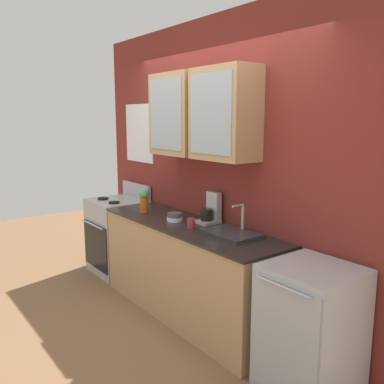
{
  "coord_description": "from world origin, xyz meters",
  "views": [
    {
      "loc": [
        3.0,
        -2.22,
        1.87
      ],
      "look_at": [
        0.07,
        0.0,
        1.21
      ],
      "focal_mm": 38.82,
      "sensor_mm": 36.0,
      "label": 1
    }
  ],
  "objects": [
    {
      "name": "stove_range",
      "position": [
        -1.42,
        -0.0,
        0.45
      ],
      "size": [
        0.66,
        0.62,
        1.07
      ],
      "color": "#ADAFB5",
      "rests_on": "ground_plane"
    },
    {
      "name": "cup_near_sink",
      "position": [
        0.14,
        -0.05,
        0.94
      ],
      "size": [
        0.1,
        0.07,
        0.09
      ],
      "color": "#993838",
      "rests_on": "counter"
    },
    {
      "name": "sink_faucet",
      "position": [
        0.52,
        0.07,
        0.91
      ],
      "size": [
        0.48,
        0.32,
        0.25
      ],
      "color": "#2D2D30",
      "rests_on": "counter"
    },
    {
      "name": "back_wall_unit",
      "position": [
        -0.0,
        0.31,
        1.5
      ],
      "size": [
        3.97,
        0.42,
        2.78
      ],
      "color": "maroon",
      "rests_on": "ground_plane"
    },
    {
      "name": "dishwasher",
      "position": [
        1.41,
        -0.0,
        0.45
      ],
      "size": [
        0.58,
        0.6,
        0.89
      ],
      "color": "#ADAFB5",
      "rests_on": "ground_plane"
    },
    {
      "name": "coffee_maker",
      "position": [
        0.09,
        0.2,
        1.0
      ],
      "size": [
        0.17,
        0.2,
        0.29
      ],
      "color": "#B7B7BC",
      "rests_on": "counter"
    },
    {
      "name": "vase",
      "position": [
        -0.65,
        -0.07,
        1.02
      ],
      "size": [
        0.1,
        0.1,
        0.24
      ],
      "color": "#BF4C19",
      "rests_on": "counter"
    },
    {
      "name": "ground_plane",
      "position": [
        0.0,
        0.0,
        0.0
      ],
      "size": [
        10.0,
        10.0,
        0.0
      ],
      "primitive_type": "plane",
      "color": "brown"
    },
    {
      "name": "bowl_stack",
      "position": [
        -0.17,
        -0.02,
        0.93
      ],
      "size": [
        0.15,
        0.15,
        0.08
      ],
      "color": "white",
      "rests_on": "counter"
    },
    {
      "name": "counter",
      "position": [
        0.0,
        0.0,
        0.45
      ],
      "size": [
        2.14,
        0.62,
        0.89
      ],
      "color": "tan",
      "rests_on": "ground_plane"
    }
  ]
}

